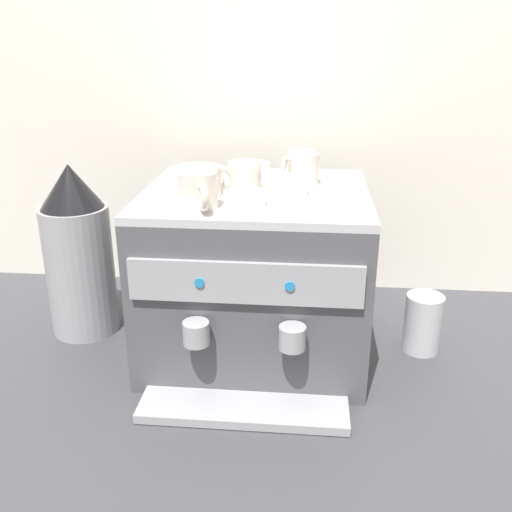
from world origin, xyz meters
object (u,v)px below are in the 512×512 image
(ceramic_cup_2, at_px, (243,176))
(ceramic_cup_3, at_px, (299,164))
(ceramic_cup_0, at_px, (204,180))
(ceramic_bowl_3, at_px, (245,199))
(ceramic_bowl_2, at_px, (198,176))
(milk_pitcher, at_px, (423,323))
(ceramic_cup_4, at_px, (199,191))
(espresso_machine, at_px, (256,273))
(ceramic_cup_1, at_px, (303,169))
(ceramic_bowl_0, at_px, (250,170))
(ceramic_bowl_1, at_px, (286,186))
(coffee_grinder, at_px, (78,254))

(ceramic_cup_2, height_order, ceramic_cup_3, ceramic_cup_3)
(ceramic_cup_0, xyz_separation_m, ceramic_bowl_3, (0.10, -0.08, -0.02))
(ceramic_bowl_2, bearing_deg, ceramic_cup_2, -26.78)
(ceramic_cup_3, bearing_deg, ceramic_bowl_2, -160.22)
(ceramic_cup_2, relative_size, ceramic_bowl_3, 1.25)
(ceramic_cup_0, xyz_separation_m, milk_pitcher, (0.54, 0.06, -0.37))
(ceramic_bowl_3, bearing_deg, ceramic_cup_4, -162.11)
(espresso_machine, bearing_deg, ceramic_cup_2, 179.90)
(ceramic_cup_1, height_order, ceramic_bowl_0, ceramic_cup_1)
(ceramic_cup_3, distance_m, ceramic_bowl_1, 0.17)
(ceramic_cup_0, height_order, ceramic_cup_3, ceramic_cup_3)
(coffee_grinder, bearing_deg, ceramic_bowl_0, 11.12)
(espresso_machine, distance_m, ceramic_cup_2, 0.24)
(ceramic_bowl_1, bearing_deg, ceramic_bowl_0, 121.60)
(ceramic_cup_3, relative_size, ceramic_bowl_3, 1.00)
(ceramic_cup_3, bearing_deg, ceramic_bowl_3, -112.02)
(milk_pitcher, bearing_deg, ceramic_cup_3, 158.79)
(espresso_machine, relative_size, ceramic_bowl_3, 6.47)
(ceramic_cup_4, bearing_deg, ceramic_bowl_3, 17.89)
(ceramic_bowl_2, bearing_deg, ceramic_cup_0, -70.95)
(ceramic_cup_4, xyz_separation_m, ceramic_bowl_0, (0.08, 0.29, -0.02))
(espresso_machine, bearing_deg, milk_pitcher, 3.00)
(ceramic_bowl_2, distance_m, ceramic_bowl_3, 0.23)
(ceramic_cup_3, height_order, ceramic_bowl_2, ceramic_cup_3)
(ceramic_bowl_1, height_order, ceramic_bowl_2, ceramic_bowl_2)
(ceramic_bowl_1, xyz_separation_m, ceramic_bowl_3, (-0.08, -0.10, -0.00))
(ceramic_bowl_1, bearing_deg, ceramic_bowl_2, 159.65)
(ceramic_bowl_0, relative_size, ceramic_bowl_1, 1.00)
(ceramic_bowl_2, bearing_deg, ceramic_cup_4, -78.49)
(ceramic_bowl_1, height_order, milk_pitcher, ceramic_bowl_1)
(ceramic_cup_1, height_order, ceramic_cup_2, ceramic_cup_1)
(espresso_machine, distance_m, ceramic_bowl_3, 0.26)
(ceramic_cup_1, bearing_deg, ceramic_bowl_2, -177.21)
(ceramic_cup_0, xyz_separation_m, ceramic_cup_2, (0.08, 0.04, 0.00))
(ceramic_cup_1, xyz_separation_m, ceramic_bowl_0, (-0.14, 0.07, -0.02))
(ceramic_bowl_0, xyz_separation_m, ceramic_bowl_1, (0.10, -0.16, 0.00))
(ceramic_cup_0, distance_m, ceramic_cup_4, 0.11)
(ceramic_cup_4, relative_size, milk_pitcher, 0.79)
(ceramic_bowl_0, xyz_separation_m, ceramic_bowl_3, (0.02, -0.26, -0.00))
(ceramic_bowl_1, distance_m, milk_pitcher, 0.50)
(ceramic_cup_2, distance_m, ceramic_bowl_2, 0.13)
(ceramic_cup_3, height_order, milk_pitcher, ceramic_cup_3)
(ceramic_cup_4, xyz_separation_m, milk_pitcher, (0.53, 0.18, -0.38))
(ceramic_bowl_2, distance_m, milk_pitcher, 0.67)
(ceramic_cup_1, distance_m, ceramic_cup_4, 0.31)
(ceramic_bowl_2, bearing_deg, ceramic_cup_3, 19.78)
(coffee_grinder, bearing_deg, ceramic_cup_1, 2.07)
(ceramic_cup_0, xyz_separation_m, ceramic_cup_3, (0.21, 0.19, 0.00))
(coffee_grinder, bearing_deg, ceramic_cup_0, -14.43)
(ceramic_cup_3, height_order, coffee_grinder, ceramic_cup_3)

